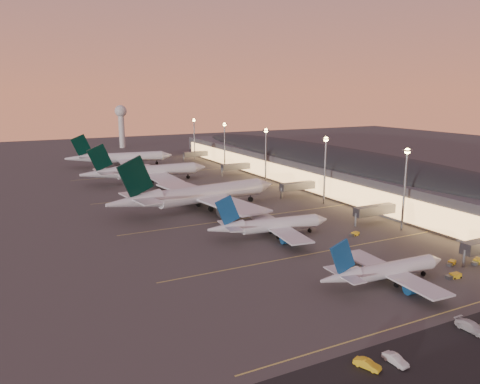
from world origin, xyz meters
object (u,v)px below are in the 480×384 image
baggage_tug_c (354,234)px  radar_tower (121,119)px  baggage_tug_d (451,263)px  airliner_narrow_south (385,271)px  airliner_wide_near (198,195)px  airliner_narrow_north (270,225)px  baggage_tug_a (477,261)px  baggage_tug_b (454,276)px  service_van_c (472,327)px  service_van_a (395,359)px  airliner_wide_far (121,158)px  airliner_wide_mid (146,172)px  service_van_b (367,364)px

baggage_tug_c → radar_tower: bearing=78.7°
baggage_tug_d → airliner_narrow_south: bearing=163.0°
airliner_wide_near → airliner_narrow_north: bearing=-88.3°
airliner_narrow_south → baggage_tug_a: airliner_narrow_south is taller
airliner_wide_near → baggage_tug_c: (30.12, -50.59, -5.18)m
airliner_narrow_south → baggage_tug_b: bearing=-13.3°
airliner_narrow_north → baggage_tug_d: airliner_narrow_north is taller
baggage_tug_d → service_van_c: service_van_c is taller
radar_tower → service_van_a: size_ratio=7.19×
airliner_narrow_south → airliner_wide_near: size_ratio=0.50×
radar_tower → baggage_tug_d: radar_tower is taller
airliner_narrow_south → service_van_a: size_ratio=7.56×
service_van_a → service_van_c: (20.12, 1.42, 0.14)m
airliner_narrow_south → airliner_wide_near: (-11.86, 81.97, 2.50)m
baggage_tug_c → airliner_wide_near: bearing=107.5°
baggage_tug_a → airliner_wide_near: bearing=98.8°
radar_tower → baggage_tug_c: bearing=-88.0°
airliner_wide_far → airliner_wide_mid: bearing=-83.7°
baggage_tug_d → service_van_a: (-45.20, -26.04, 0.29)m
service_van_a → airliner_wide_mid: bearing=84.7°
airliner_narrow_north → service_van_b: bearing=-101.0°
airliner_narrow_north → airliner_wide_near: bearing=106.5°
baggage_tug_b → service_van_b: bearing=-151.5°
baggage_tug_c → service_van_c: (-19.48, -54.61, 0.41)m
airliner_wide_far → baggage_tug_d: (37.21, -196.36, -4.54)m
airliner_wide_mid → airliner_wide_near: bearing=-88.6°
service_van_b → baggage_tug_a: bearing=-0.9°
airliner_wide_far → service_van_b: bearing=-86.7°
airliner_wide_near → baggage_tug_d: bearing=-74.0°
airliner_narrow_south → airliner_wide_near: bearing=100.9°
airliner_narrow_south → service_van_b: size_ratio=7.88×
baggage_tug_c → service_van_c: size_ratio=0.61×
baggage_tug_d → airliner_wide_mid: bearing=84.5°
service_van_c → airliner_narrow_north: bearing=91.7°
baggage_tug_c → airliner_wide_far: bearing=87.4°
airliner_narrow_south → radar_tower: bearing=90.8°
baggage_tug_b → radar_tower: bearing=96.6°
airliner_wide_near → service_van_a: size_ratio=15.19×
airliner_wide_mid → radar_tower: bearing=80.8°
airliner_wide_far → service_van_b: size_ratio=13.97×
airliner_narrow_north → baggage_tug_d: (28.94, -40.57, -3.12)m
airliner_wide_near → service_van_c: (10.64, -105.21, -4.77)m
airliner_narrow_south → baggage_tug_d: airliner_narrow_south is taller
airliner_narrow_north → baggage_tug_d: 49.93m
radar_tower → service_van_c: (-10.45, -312.25, -20.99)m
baggage_tug_a → baggage_tug_b: baggage_tug_a is taller
service_van_c → baggage_tug_c: bearing=68.7°
airliner_narrow_north → airliner_narrow_south: bearing=-76.2°
service_van_c → radar_tower: bearing=86.4°
service_van_b → radar_tower: bearing=60.9°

